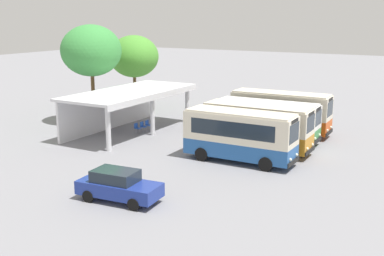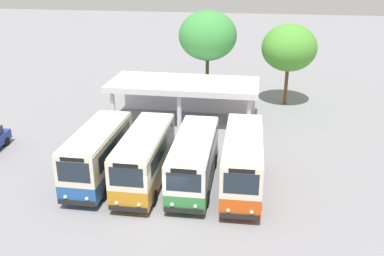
{
  "view_description": "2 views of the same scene",
  "coord_description": "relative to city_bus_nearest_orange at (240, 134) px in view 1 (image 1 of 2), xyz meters",
  "views": [
    {
      "loc": [
        -32.86,
        -9.43,
        9.29
      ],
      "look_at": [
        -2.43,
        7.92,
        1.2
      ],
      "focal_mm": 45.65,
      "sensor_mm": 36.0,
      "label": 1
    },
    {
      "loc": [
        4.53,
        -19.55,
        12.91
      ],
      "look_at": [
        0.37,
        6.35,
        2.48
      ],
      "focal_mm": 40.33,
      "sensor_mm": 36.0,
      "label": 2
    }
  ],
  "objects": [
    {
      "name": "waiting_chair_end_by_column",
      "position": [
        3.0,
        10.36,
        -1.32
      ],
      "size": [
        0.44,
        0.44,
        0.86
      ],
      "color": "slate",
      "rests_on": "ground"
    },
    {
      "name": "roadside_tree_behind_canopy",
      "position": [
        4.61,
        16.21,
        4.49
      ],
      "size": [
        5.23,
        5.23,
        8.57
      ],
      "color": "brown",
      "rests_on": "ground"
    },
    {
      "name": "roadside_tree_east_of_canopy",
      "position": [
        11.91,
        17.04,
        3.45
      ],
      "size": [
        4.94,
        4.94,
        7.41
      ],
      "color": "brown",
      "rests_on": "ground"
    },
    {
      "name": "parked_car_flank",
      "position": [
        -9.35,
        2.57,
        -1.01
      ],
      "size": [
        2.14,
        4.46,
        1.62
      ],
      "color": "black",
      "rests_on": "ground"
    },
    {
      "name": "city_bus_fourth_amber",
      "position": [
        8.73,
        0.39,
        0.01
      ],
      "size": [
        2.43,
        7.96,
        3.36
      ],
      "color": "black",
      "rests_on": "ground"
    },
    {
      "name": "waiting_chair_second_from_end",
      "position": [
        3.69,
        10.27,
        -1.32
      ],
      "size": [
        0.44,
        0.44,
        0.86
      ],
      "color": "slate",
      "rests_on": "ground"
    },
    {
      "name": "terminal_canopy",
      "position": [
        3.3,
        11.78,
        0.78
      ],
      "size": [
        12.23,
        5.31,
        3.4
      ],
      "color": "silver",
      "rests_on": "ground"
    },
    {
      "name": "city_bus_second_in_row",
      "position": [
        2.91,
        0.03,
        -0.02
      ],
      "size": [
        2.39,
        7.68,
        3.3
      ],
      "color": "black",
      "rests_on": "ground"
    },
    {
      "name": "waiting_chair_middle_seat",
      "position": [
        4.39,
        10.24,
        -1.32
      ],
      "size": [
        0.44,
        0.44,
        0.86
      ],
      "color": "slate",
      "rests_on": "ground"
    },
    {
      "name": "city_bus_middle_cream",
      "position": [
        5.82,
        0.45,
        -0.14
      ],
      "size": [
        2.46,
        7.88,
        3.05
      ],
      "color": "black",
      "rests_on": "ground"
    },
    {
      "name": "city_bus_nearest_orange",
      "position": [
        0.0,
        0.0,
        0.0
      ],
      "size": [
        2.37,
        7.3,
        3.34
      ],
      "color": "black",
      "rests_on": "ground"
    },
    {
      "name": "ground_plane",
      "position": [
        4.87,
        -2.97,
        -1.84
      ],
      "size": [
        180.0,
        180.0,
        0.0
      ],
      "primitive_type": "plane",
      "color": "gray"
    }
  ]
}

